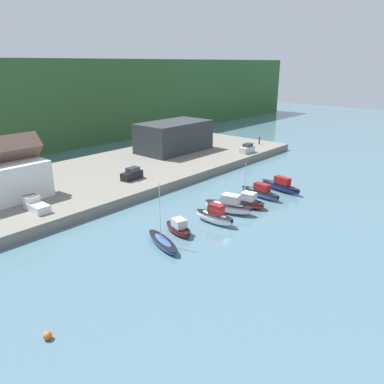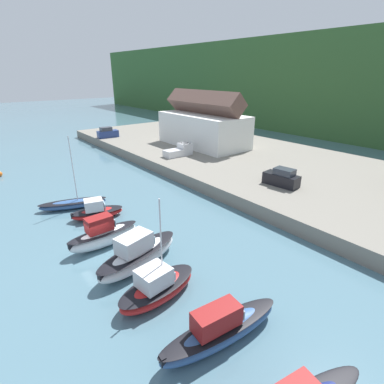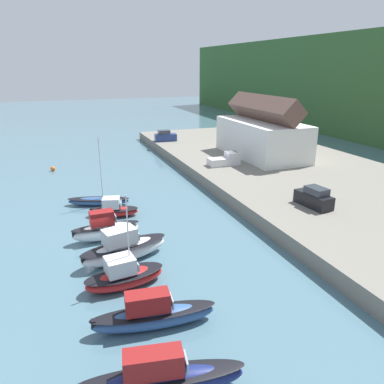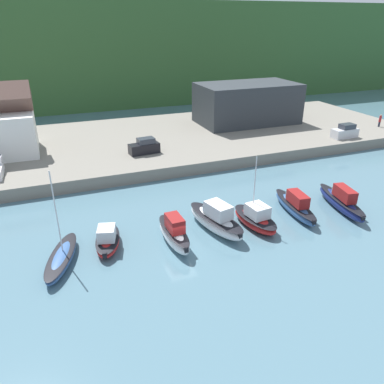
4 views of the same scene
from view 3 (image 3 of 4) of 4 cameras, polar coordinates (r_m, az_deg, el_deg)
ground_plane at (r=36.52m, az=-14.28°, el=-7.42°), size 320.00×320.00×0.00m
quay_promenade at (r=48.66m, az=22.96°, el=-0.70°), size 99.44×28.36×1.58m
harbor_clubhouse at (r=62.30m, az=10.58°, el=8.66°), size 17.29×8.46×9.85m
moored_boat_0 at (r=45.71m, az=-14.05°, el=-1.30°), size 4.06×7.46×8.16m
moored_boat_1 at (r=41.98m, az=-11.88°, el=-2.62°), size 3.41×5.64×2.10m
moored_boat_2 at (r=36.40m, az=-13.06°, el=-5.52°), size 1.92×6.41×2.93m
moored_boat_3 at (r=32.40m, az=-10.33°, el=-8.46°), size 3.99×8.02×2.95m
moored_boat_4 at (r=29.00m, az=-10.32°, el=-12.41°), size 3.12×6.26×7.18m
moored_boat_5 at (r=24.81m, az=-5.97°, el=-18.08°), size 2.60×8.10×2.49m
moored_boat_6 at (r=20.77m, az=-4.78°, el=-26.57°), size 3.08×8.65×2.67m
parked_car_0 at (r=41.43m, az=18.10°, el=-0.87°), size 4.37×2.23×2.16m
parked_car_2 at (r=74.72m, az=-4.09°, el=8.46°), size 2.22×4.36×2.16m
pickup_truck_0 at (r=56.35m, az=5.26°, el=4.95°), size 2.05×4.75×1.90m
dog_on_quay at (r=81.75m, az=-4.36°, el=9.01°), size 0.82×0.73×0.68m
mooring_buoy_0 at (r=62.82m, az=-20.43°, el=3.36°), size 0.74×0.74×0.74m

